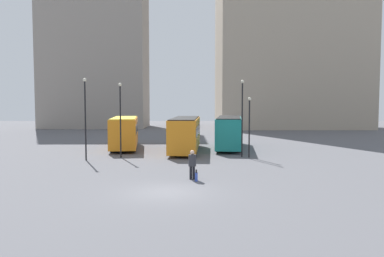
{
  "coord_description": "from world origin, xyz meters",
  "views": [
    {
      "loc": [
        1.17,
        -19.24,
        4.61
      ],
      "look_at": [
        1.49,
        13.57,
        2.41
      ],
      "focal_mm": 35.0,
      "sensor_mm": 36.0,
      "label": 1
    }
  ],
  "objects_px": {
    "bus_1": "(185,133)",
    "suitcase": "(196,177)",
    "lamp_post_1": "(242,113)",
    "lamp_post_3": "(120,114)",
    "bus_0": "(125,132)",
    "lamp_post_2": "(249,122)",
    "traveler": "(192,162)",
    "bus_2": "(229,131)",
    "lamp_post_0": "(85,113)"
  },
  "relations": [
    {
      "from": "suitcase",
      "to": "lamp_post_2",
      "type": "height_order",
      "value": "lamp_post_2"
    },
    {
      "from": "suitcase",
      "to": "lamp_post_3",
      "type": "distance_m",
      "value": 12.06
    },
    {
      "from": "lamp_post_1",
      "to": "suitcase",
      "type": "bearing_deg",
      "value": -112.53
    },
    {
      "from": "bus_2",
      "to": "lamp_post_0",
      "type": "bearing_deg",
      "value": 130.6
    },
    {
      "from": "bus_1",
      "to": "lamp_post_2",
      "type": "distance_m",
      "value": 7.03
    },
    {
      "from": "lamp_post_2",
      "to": "bus_1",
      "type": "bearing_deg",
      "value": 142.53
    },
    {
      "from": "bus_2",
      "to": "lamp_post_0",
      "type": "relative_size",
      "value": 1.58
    },
    {
      "from": "lamp_post_1",
      "to": "lamp_post_3",
      "type": "xyz_separation_m",
      "value": [
        -10.38,
        -0.26,
        -0.14
      ]
    },
    {
      "from": "bus_1",
      "to": "lamp_post_3",
      "type": "xyz_separation_m",
      "value": [
        -5.47,
        -4.17,
        1.92
      ]
    },
    {
      "from": "bus_1",
      "to": "suitcase",
      "type": "height_order",
      "value": "bus_1"
    },
    {
      "from": "bus_2",
      "to": "traveler",
      "type": "relative_size",
      "value": 5.85
    },
    {
      "from": "bus_2",
      "to": "suitcase",
      "type": "relative_size",
      "value": 14.58
    },
    {
      "from": "bus_2",
      "to": "lamp_post_3",
      "type": "distance_m",
      "value": 12.21
    },
    {
      "from": "bus_0",
      "to": "lamp_post_1",
      "type": "distance_m",
      "value": 12.98
    },
    {
      "from": "traveler",
      "to": "suitcase",
      "type": "distance_m",
      "value": 0.96
    },
    {
      "from": "suitcase",
      "to": "lamp_post_2",
      "type": "distance_m",
      "value": 11.15
    },
    {
      "from": "bus_1",
      "to": "lamp_post_2",
      "type": "xyz_separation_m",
      "value": [
        5.48,
        -4.2,
        1.29
      ]
    },
    {
      "from": "bus_0",
      "to": "lamp_post_3",
      "type": "xyz_separation_m",
      "value": [
        0.78,
        -6.54,
        1.96
      ]
    },
    {
      "from": "bus_1",
      "to": "traveler",
      "type": "distance_m",
      "value": 13.47
    },
    {
      "from": "bus_1",
      "to": "suitcase",
      "type": "bearing_deg",
      "value": -173.21
    },
    {
      "from": "bus_1",
      "to": "bus_2",
      "type": "height_order",
      "value": "bus_1"
    },
    {
      "from": "lamp_post_3",
      "to": "bus_0",
      "type": "bearing_deg",
      "value": 96.81
    },
    {
      "from": "lamp_post_1",
      "to": "lamp_post_3",
      "type": "bearing_deg",
      "value": -178.57
    },
    {
      "from": "traveler",
      "to": "suitcase",
      "type": "xyz_separation_m",
      "value": [
        0.24,
        -0.46,
        -0.81
      ]
    },
    {
      "from": "lamp_post_3",
      "to": "bus_1",
      "type": "bearing_deg",
      "value": 37.32
    },
    {
      "from": "bus_0",
      "to": "bus_1",
      "type": "bearing_deg",
      "value": -117.22
    },
    {
      "from": "bus_2",
      "to": "suitcase",
      "type": "bearing_deg",
      "value": 174.27
    },
    {
      "from": "suitcase",
      "to": "bus_0",
      "type": "bearing_deg",
      "value": 24.9
    },
    {
      "from": "lamp_post_3",
      "to": "lamp_post_0",
      "type": "bearing_deg",
      "value": -148.88
    },
    {
      "from": "bus_1",
      "to": "lamp_post_2",
      "type": "height_order",
      "value": "lamp_post_2"
    },
    {
      "from": "lamp_post_2",
      "to": "lamp_post_3",
      "type": "bearing_deg",
      "value": 179.84
    },
    {
      "from": "bus_0",
      "to": "traveler",
      "type": "distance_m",
      "value": 17.22
    },
    {
      "from": "lamp_post_1",
      "to": "lamp_post_3",
      "type": "height_order",
      "value": "lamp_post_1"
    },
    {
      "from": "lamp_post_3",
      "to": "lamp_post_2",
      "type": "bearing_deg",
      "value": -0.16
    },
    {
      "from": "suitcase",
      "to": "bus_1",
      "type": "bearing_deg",
      "value": 4.72
    },
    {
      "from": "bus_2",
      "to": "lamp_post_3",
      "type": "height_order",
      "value": "lamp_post_3"
    },
    {
      "from": "suitcase",
      "to": "lamp_post_3",
      "type": "xyz_separation_m",
      "value": [
        -6.24,
        9.73,
        3.43
      ]
    },
    {
      "from": "suitcase",
      "to": "traveler",
      "type": "bearing_deg",
      "value": 28.94
    },
    {
      "from": "lamp_post_0",
      "to": "lamp_post_3",
      "type": "distance_m",
      "value": 2.98
    },
    {
      "from": "bus_1",
      "to": "bus_2",
      "type": "xyz_separation_m",
      "value": [
        4.5,
        2.6,
        -0.01
      ]
    },
    {
      "from": "bus_0",
      "to": "suitcase",
      "type": "distance_m",
      "value": 17.78
    },
    {
      "from": "lamp_post_1",
      "to": "lamp_post_2",
      "type": "bearing_deg",
      "value": -26.74
    },
    {
      "from": "bus_1",
      "to": "traveler",
      "type": "bearing_deg",
      "value": -174.11
    },
    {
      "from": "bus_0",
      "to": "bus_1",
      "type": "relative_size",
      "value": 0.91
    },
    {
      "from": "bus_1",
      "to": "lamp_post_0",
      "type": "height_order",
      "value": "lamp_post_0"
    },
    {
      "from": "bus_0",
      "to": "lamp_post_1",
      "type": "bearing_deg",
      "value": -125.83
    },
    {
      "from": "bus_0",
      "to": "bus_2",
      "type": "relative_size",
      "value": 0.9
    },
    {
      "from": "bus_0",
      "to": "lamp_post_2",
      "type": "relative_size",
      "value": 1.84
    },
    {
      "from": "suitcase",
      "to": "lamp_post_3",
      "type": "height_order",
      "value": "lamp_post_3"
    },
    {
      "from": "bus_2",
      "to": "lamp_post_0",
      "type": "height_order",
      "value": "lamp_post_0"
    }
  ]
}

